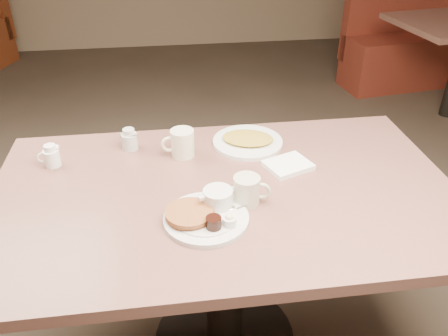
{
  "coord_description": "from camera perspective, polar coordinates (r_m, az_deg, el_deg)",
  "views": [
    {
      "loc": [
        -0.17,
        -1.21,
        1.6
      ],
      "look_at": [
        0.0,
        0.02,
        0.82
      ],
      "focal_mm": 36.98,
      "sensor_mm": 36.0,
      "label": 1
    }
  ],
  "objects": [
    {
      "name": "coffee_mug_far",
      "position": [
        1.65,
        -5.26,
        3.08
      ],
      "size": [
        0.12,
        0.09,
        0.1
      ],
      "color": "#EEECCD",
      "rests_on": "diner_table"
    },
    {
      "name": "diner_table",
      "position": [
        1.59,
        0.1,
        -7.73
      ],
      "size": [
        1.5,
        0.9,
        0.75
      ],
      "color": "#84564C",
      "rests_on": "ground"
    },
    {
      "name": "main_plate",
      "position": [
        1.35,
        -2.2,
        -5.53
      ],
      "size": [
        0.33,
        0.32,
        0.07
      ],
      "color": "silver",
      "rests_on": "diner_table"
    },
    {
      "name": "coffee_mug_near",
      "position": [
        1.4,
        2.92,
        -2.71
      ],
      "size": [
        0.12,
        0.1,
        0.09
      ],
      "color": "beige",
      "rests_on": "diner_table"
    },
    {
      "name": "creamer_right",
      "position": [
        1.73,
        -11.62,
        3.45
      ],
      "size": [
        0.08,
        0.08,
        0.08
      ],
      "color": "beige",
      "rests_on": "diner_table"
    },
    {
      "name": "creamer_left",
      "position": [
        1.7,
        -20.57,
        1.35
      ],
      "size": [
        0.08,
        0.07,
        0.08
      ],
      "color": "white",
      "rests_on": "diner_table"
    },
    {
      "name": "hash_plate",
      "position": [
        1.74,
        2.95,
        3.38
      ],
      "size": [
        0.33,
        0.33,
        0.04
      ],
      "color": "silver",
      "rests_on": "diner_table"
    },
    {
      "name": "booth_back_right",
      "position": [
        4.44,
        21.87,
        14.39
      ],
      "size": [
        1.22,
        1.37,
        1.12
      ],
      "color": "maroon",
      "rests_on": "ground"
    },
    {
      "name": "napkin",
      "position": [
        1.61,
        7.92,
        0.33
      ],
      "size": [
        0.18,
        0.16,
        0.02
      ],
      "color": "white",
      "rests_on": "diner_table"
    }
  ]
}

